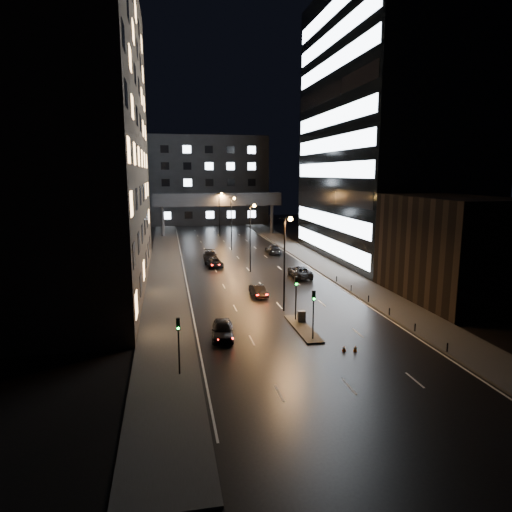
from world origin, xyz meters
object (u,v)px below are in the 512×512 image
object	(u,v)px
car_away_b	(259,291)
car_away_d	(210,256)
car_toward_b	(273,249)
utility_cabinet	(302,316)
car_away_c	(214,263)
car_toward_a	(300,272)
car_away_a	(223,330)

from	to	relation	value
car_away_b	car_away_d	xyz separation A→B (m)	(-3.50, 23.74, 0.15)
car_toward_b	utility_cabinet	bearing A→B (deg)	81.60
car_away_c	car_away_d	xyz separation A→B (m)	(-0.09, 5.31, 0.11)
utility_cabinet	car_away_c	bearing A→B (deg)	105.89
car_toward_a	car_toward_b	size ratio (longest dim) A/B	1.06
car_away_c	car_away_d	size ratio (longest dim) A/B	0.90
car_away_b	car_away_d	size ratio (longest dim) A/B	0.72
car_toward_b	utility_cabinet	distance (m)	39.36
car_toward_a	car_toward_b	bearing A→B (deg)	-88.61
car_away_a	car_away_d	world-z (taller)	car_away_d
car_toward_a	car_toward_b	xyz separation A→B (m)	(0.68, 19.49, -0.01)
car_away_c	car_away_d	distance (m)	5.32
car_away_b	utility_cabinet	distance (m)	10.80
car_away_d	car_toward_b	size ratio (longest dim) A/B	1.00
car_away_d	car_toward_a	world-z (taller)	car_toward_a
car_away_d	car_toward_b	bearing A→B (deg)	22.75
car_away_b	car_away_c	world-z (taller)	car_away_c
car_away_a	utility_cabinet	xyz separation A→B (m)	(8.18, 2.74, -0.10)
car_away_d	car_toward_a	bearing A→B (deg)	-51.05
car_away_d	utility_cabinet	size ratio (longest dim) A/B	5.05
car_away_d	car_toward_b	world-z (taller)	car_away_d
car_toward_a	utility_cabinet	distance (m)	20.16
utility_cabinet	car_away_b	bearing A→B (deg)	106.69
utility_cabinet	car_toward_b	bearing A→B (deg)	85.80
car_away_a	car_toward_b	xyz separation A→B (m)	(14.43, 41.60, 0.00)
car_away_d	utility_cabinet	world-z (taller)	car_away_d
car_toward_a	car_away_b	bearing A→B (deg)	51.94
car_away_c	car_away_d	bearing A→B (deg)	84.94
car_away_b	car_away_a	bearing A→B (deg)	-120.40
car_toward_a	utility_cabinet	size ratio (longest dim) A/B	5.36
car_away_a	car_away_d	distance (m)	37.14
car_away_c	utility_cabinet	distance (m)	29.54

